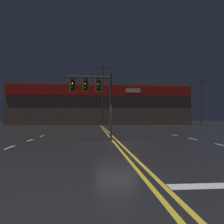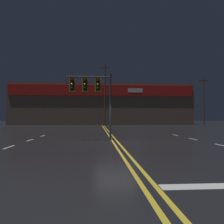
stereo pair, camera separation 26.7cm
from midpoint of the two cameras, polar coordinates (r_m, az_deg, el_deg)
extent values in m
plane|color=black|center=(13.74, 0.65, -7.97)|extent=(200.00, 200.00, 0.00)
cube|color=gold|center=(13.73, 0.02, -7.96)|extent=(0.12, 60.00, 0.01)
cube|color=gold|center=(13.76, 1.28, -7.94)|extent=(0.12, 60.00, 0.01)
cube|color=silver|center=(12.71, -25.69, -8.32)|extent=(0.12, 1.40, 0.01)
cube|color=silver|center=(16.11, -21.08, -6.91)|extent=(0.12, 1.40, 0.01)
cube|color=silver|center=(19.58, -18.11, -5.97)|extent=(0.12, 1.40, 0.01)
cube|color=silver|center=(13.84, 26.24, -7.75)|extent=(0.12, 1.40, 0.01)
cube|color=silver|center=(17.01, 19.94, -6.63)|extent=(0.12, 1.40, 0.01)
cube|color=silver|center=(20.33, 15.67, -5.82)|extent=(0.12, 1.40, 0.01)
cylinder|color=#38383D|center=(15.10, -0.80, 1.39)|extent=(0.14, 0.14, 4.62)
cylinder|color=#38383D|center=(15.31, -6.60, 9.13)|extent=(3.06, 0.10, 0.10)
cube|color=black|center=(15.22, -4.12, 7.13)|extent=(0.28, 0.24, 0.84)
cube|color=gold|center=(15.22, -4.12, 7.13)|extent=(0.42, 0.08, 0.99)
sphere|color=#500705|center=(15.10, -4.11, 8.16)|extent=(0.17, 0.17, 0.17)
sphere|color=orange|center=(15.06, -4.11, 7.22)|extent=(0.17, 0.17, 0.17)
sphere|color=#084513|center=(15.02, -4.11, 6.27)|extent=(0.17, 0.17, 0.17)
cube|color=black|center=(15.23, -7.44, 7.13)|extent=(0.28, 0.24, 0.84)
cube|color=gold|center=(15.23, -7.44, 7.13)|extent=(0.42, 0.08, 0.99)
sphere|color=#500705|center=(15.12, -7.46, 8.16)|extent=(0.17, 0.17, 0.17)
sphere|color=orange|center=(15.07, -7.46, 7.22)|extent=(0.17, 0.17, 0.17)
sphere|color=#084513|center=(15.04, -7.47, 6.27)|extent=(0.17, 0.17, 0.17)
cube|color=black|center=(15.30, -10.74, 7.10)|extent=(0.28, 0.24, 0.84)
cube|color=gold|center=(15.30, -10.74, 7.10)|extent=(0.42, 0.08, 0.99)
sphere|color=#500705|center=(15.18, -10.80, 8.13)|extent=(0.17, 0.17, 0.17)
sphere|color=orange|center=(15.14, -10.80, 7.19)|extent=(0.17, 0.17, 0.17)
sphere|color=#084513|center=(15.10, -10.80, 6.25)|extent=(0.17, 0.17, 0.17)
cube|color=brown|center=(51.80, -3.34, 1.76)|extent=(40.31, 10.00, 9.07)
cube|color=red|center=(47.00, -3.18, 5.71)|extent=(39.50, 0.20, 2.27)
cube|color=white|center=(47.67, 5.37, 5.61)|extent=(3.20, 0.16, 0.90)
cylinder|color=#4C3828|center=(43.98, -2.61, 4.44)|extent=(0.26, 0.26, 12.26)
cube|color=#4C3828|center=(44.89, -2.60, 11.48)|extent=(2.20, 0.12, 0.12)
cylinder|color=#4C3828|center=(49.12, 22.08, 2.52)|extent=(0.26, 0.26, 9.87)
cube|color=#4C3828|center=(49.61, 22.03, 7.52)|extent=(2.20, 0.12, 0.12)
camera|label=1|loc=(0.13, -90.45, 0.01)|focal=35.00mm
camera|label=2|loc=(0.13, 89.55, -0.01)|focal=35.00mm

